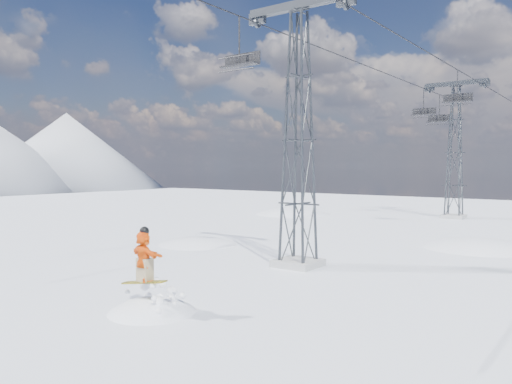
# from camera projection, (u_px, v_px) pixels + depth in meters

# --- Properties ---
(ground) EXTENTS (120.00, 120.00, 0.00)m
(ground) POSITION_uv_depth(u_px,v_px,m) (145.00, 304.00, 15.84)
(ground) COLOR white
(ground) RESTS_ON ground
(snow_terrain) EXTENTS (39.00, 37.00, 22.00)m
(snow_terrain) POSITION_uv_depth(u_px,v_px,m) (327.00, 358.00, 36.26)
(snow_terrain) COLOR white
(snow_terrain) RESTS_ON ground
(lift_tower_near) EXTENTS (5.20, 1.80, 11.43)m
(lift_tower_near) POSITION_uv_depth(u_px,v_px,m) (299.00, 141.00, 21.52)
(lift_tower_near) COLOR #999999
(lift_tower_near) RESTS_ON ground
(lift_tower_far) EXTENTS (5.20, 1.80, 11.43)m
(lift_tower_far) POSITION_uv_depth(u_px,v_px,m) (455.00, 153.00, 41.65)
(lift_tower_far) COLOR #999999
(lift_tower_far) RESTS_ON ground
(haul_cables) EXTENTS (4.46, 51.00, 0.06)m
(haul_cables) POSITION_uv_depth(u_px,v_px,m) (397.00, 60.00, 30.50)
(haul_cables) COLOR black
(haul_cables) RESTS_ON ground
(snowboarder_jump) EXTENTS (4.40, 4.40, 6.57)m
(snowboarder_jump) POSITION_uv_depth(u_px,v_px,m) (153.00, 366.00, 15.08)
(snowboarder_jump) COLOR white
(snowboarder_jump) RESTS_ON ground
(lift_chair_near) EXTENTS (1.91, 0.55, 2.37)m
(lift_chair_near) POSITION_uv_depth(u_px,v_px,m) (240.00, 61.00, 21.62)
(lift_chair_near) COLOR black
(lift_chair_near) RESTS_ON ground
(lift_chair_mid) EXTENTS (1.92, 0.55, 2.38)m
(lift_chair_mid) POSITION_uv_depth(u_px,v_px,m) (457.00, 99.00, 33.64)
(lift_chair_mid) COLOR black
(lift_chair_mid) RESTS_ON ground
(lift_chair_far) EXTENTS (1.98, 0.57, 2.45)m
(lift_chair_far) POSITION_uv_depth(u_px,v_px,m) (424.00, 112.00, 41.64)
(lift_chair_far) COLOR black
(lift_chair_far) RESTS_ON ground
(lift_chair_extra) EXTENTS (2.20, 0.63, 2.73)m
(lift_chair_extra) POSITION_uv_depth(u_px,v_px,m) (439.00, 119.00, 45.28)
(lift_chair_extra) COLOR black
(lift_chair_extra) RESTS_ON ground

